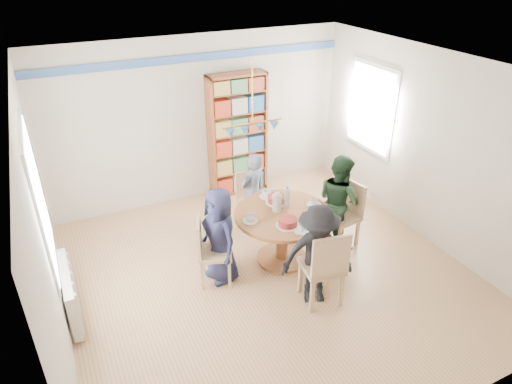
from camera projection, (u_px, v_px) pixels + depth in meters
ground at (269, 274)px, 6.07m from camera, size 5.00×5.00×0.00m
room_shell at (222, 140)px, 5.87m from camera, size 5.00×5.00×5.00m
radiator at (70, 293)px, 5.22m from camera, size 0.12×1.00×0.60m
dining_table at (283, 225)px, 6.10m from camera, size 1.30×1.30×0.75m
chair_left at (209, 248)px, 5.71m from camera, size 0.53×0.53×0.93m
chair_right at (346, 211)px, 6.47m from camera, size 0.48×0.48×0.97m
chair_far at (250, 196)px, 6.99m from camera, size 0.38×0.38×0.85m
chair_near at (325, 265)px, 5.31m from camera, size 0.53×0.53×1.04m
person_left at (220, 236)px, 5.72m from camera, size 0.50×0.69×1.30m
person_right at (339, 201)px, 6.39m from camera, size 0.57×0.71×1.39m
person_far at (253, 192)px, 6.75m from camera, size 0.54×0.44×1.26m
person_near at (317, 256)px, 5.34m from camera, size 0.97×0.76×1.31m
bookshelf at (238, 136)px, 7.66m from camera, size 0.99×0.30×2.08m
tableware at (281, 208)px, 5.99m from camera, size 1.16×1.16×0.30m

